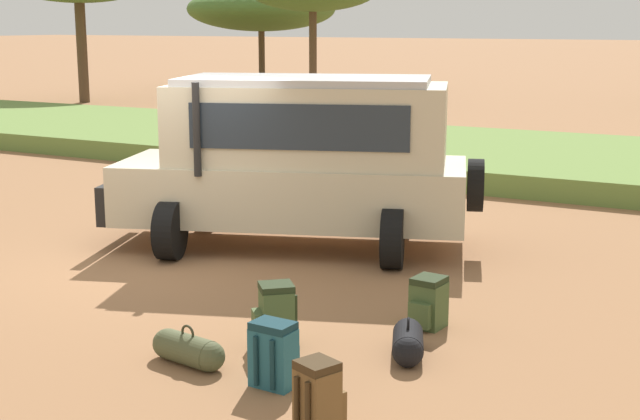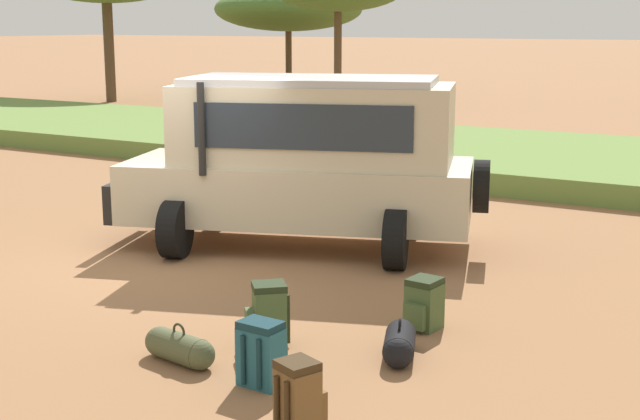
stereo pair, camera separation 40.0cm
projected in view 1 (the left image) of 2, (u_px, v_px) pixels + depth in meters
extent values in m
plane|color=#936642|center=(174.00, 263.00, 12.03)|extent=(320.00, 320.00, 0.00)
cube|color=olive|center=(441.00, 153.00, 20.64)|extent=(120.00, 7.00, 0.44)
cube|color=beige|center=(292.00, 191.00, 12.77)|extent=(5.25, 3.43, 0.84)
cube|color=beige|center=(309.00, 123.00, 12.53)|extent=(4.20, 2.96, 1.10)
cube|color=#232D38|center=(205.00, 125.00, 12.77)|extent=(0.58, 1.49, 0.77)
cube|color=#232D38|center=(298.00, 127.00, 11.65)|extent=(2.78, 1.02, 0.60)
cube|color=#232D38|center=(319.00, 114.00, 13.39)|extent=(2.78, 1.02, 0.60)
cube|color=#B7B7B7|center=(306.00, 80.00, 12.41)|extent=(3.80, 2.76, 0.10)
cube|color=black|center=(122.00, 197.00, 13.19)|extent=(0.69, 1.58, 0.56)
cylinder|color=black|center=(197.00, 130.00, 11.80)|extent=(0.10, 0.10, 1.25)
cylinder|color=black|center=(170.00, 231.00, 12.15)|extent=(0.53, 0.85, 0.80)
cylinder|color=black|center=(209.00, 203.00, 14.02)|extent=(0.53, 0.85, 0.80)
cylinder|color=black|center=(392.00, 239.00, 11.69)|extent=(0.53, 0.85, 0.80)
cylinder|color=black|center=(402.00, 209.00, 13.57)|extent=(0.53, 0.85, 0.80)
cylinder|color=black|center=(475.00, 185.00, 12.35)|extent=(0.45, 0.77, 0.74)
cube|color=#235B6B|center=(273.00, 358.00, 7.90)|extent=(0.41, 0.27, 0.54)
cube|color=#235B6B|center=(284.00, 359.00, 8.05)|extent=(0.30, 0.10, 0.30)
cube|color=#13323A|center=(273.00, 326.00, 7.84)|extent=(0.39, 0.28, 0.07)
cylinder|color=#13323A|center=(256.00, 361.00, 7.83)|extent=(0.04, 0.04, 0.46)
cylinder|color=#13323A|center=(272.00, 365.00, 7.74)|extent=(0.04, 0.04, 0.46)
cube|color=#42562D|center=(277.00, 318.00, 8.88)|extent=(0.45, 0.45, 0.59)
cube|color=#42562D|center=(257.00, 327.00, 8.85)|extent=(0.22, 0.23, 0.32)
cube|color=#242F19|center=(276.00, 287.00, 8.81)|extent=(0.45, 0.45, 0.07)
cylinder|color=#242F19|center=(295.00, 319.00, 8.85)|extent=(0.04, 0.04, 0.50)
cylinder|color=#242F19|center=(292.00, 315.00, 8.99)|extent=(0.04, 0.04, 0.50)
cube|color=#42562D|center=(429.00, 305.00, 9.46)|extent=(0.35, 0.35, 0.49)
cube|color=#42562D|center=(420.00, 315.00, 9.31)|extent=(0.25, 0.10, 0.27)
cube|color=#242F19|center=(429.00, 280.00, 9.40)|extent=(0.34, 0.36, 0.07)
cylinder|color=#242F19|center=(442.00, 302.00, 9.57)|extent=(0.04, 0.04, 0.41)
cylinder|color=#242F19|center=(430.00, 300.00, 9.64)|extent=(0.04, 0.04, 0.41)
cube|color=brown|center=(317.00, 405.00, 6.88)|extent=(0.38, 0.35, 0.58)
cube|color=brown|center=(334.00, 408.00, 7.00)|extent=(0.24, 0.16, 0.32)
cube|color=#3A2A16|center=(317.00, 366.00, 6.82)|extent=(0.37, 0.36, 0.07)
cylinder|color=#3A2A16|center=(297.00, 407.00, 6.84)|extent=(0.04, 0.04, 0.50)
cylinder|color=#3A2A16|center=(308.00, 413.00, 6.74)|extent=(0.04, 0.04, 0.50)
cylinder|color=#4C5133|center=(188.00, 350.00, 8.43)|extent=(0.61, 0.38, 0.29)
sphere|color=#4C5133|center=(167.00, 343.00, 8.60)|extent=(0.29, 0.29, 0.29)
sphere|color=#4C5133|center=(210.00, 357.00, 8.26)|extent=(0.29, 0.29, 0.29)
torus|color=#2D301E|center=(188.00, 333.00, 8.40)|extent=(0.17, 0.05, 0.16)
cylinder|color=black|center=(408.00, 342.00, 8.63)|extent=(0.49, 0.61, 0.30)
sphere|color=black|center=(408.00, 333.00, 8.89)|extent=(0.29, 0.29, 0.29)
sphere|color=black|center=(408.00, 352.00, 8.37)|extent=(0.29, 0.29, 0.29)
torus|color=black|center=(408.00, 325.00, 8.60)|extent=(0.09, 0.16, 0.16)
cylinder|color=brown|center=(82.00, 52.00, 35.57)|extent=(0.41, 0.41, 4.05)
cylinder|color=brown|center=(262.00, 58.00, 44.10)|extent=(0.31, 0.31, 2.89)
ellipsoid|color=#476B2D|center=(261.00, 9.00, 43.61)|extent=(7.36, 7.07, 2.15)
cylinder|color=brown|center=(313.00, 56.00, 35.61)|extent=(0.31, 0.31, 3.72)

